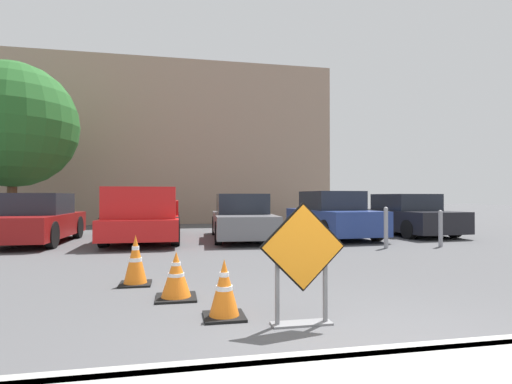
# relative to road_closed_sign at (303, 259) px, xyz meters

# --- Properties ---
(ground_plane) EXTENTS (96.00, 96.00, 0.00)m
(ground_plane) POSITION_rel_road_closed_sign_xyz_m (0.46, 8.89, -0.70)
(ground_plane) COLOR #4C4C4F
(curb_lip) EXTENTS (29.47, 0.20, 0.14)m
(curb_lip) POSITION_rel_road_closed_sign_xyz_m (0.46, -1.11, -0.63)
(curb_lip) COLOR #999993
(curb_lip) RESTS_ON ground_plane
(road_closed_sign) EXTENTS (0.94, 0.20, 1.31)m
(road_closed_sign) POSITION_rel_road_closed_sign_xyz_m (0.00, 0.00, 0.00)
(road_closed_sign) COLOR black
(road_closed_sign) RESTS_ON ground_plane
(traffic_cone_nearest) EXTENTS (0.46, 0.46, 0.66)m
(traffic_cone_nearest) POSITION_rel_road_closed_sign_xyz_m (-0.78, 0.44, -0.38)
(traffic_cone_nearest) COLOR black
(traffic_cone_nearest) RESTS_ON ground_plane
(traffic_cone_second) EXTENTS (0.53, 0.53, 0.63)m
(traffic_cone_second) POSITION_rel_road_closed_sign_xyz_m (-1.31, 1.40, -0.40)
(traffic_cone_second) COLOR black
(traffic_cone_second) RESTS_ON ground_plane
(traffic_cone_third) EXTENTS (0.47, 0.47, 0.77)m
(traffic_cone_third) POSITION_rel_road_closed_sign_xyz_m (-1.92, 2.37, -0.33)
(traffic_cone_third) COLOR black
(traffic_cone_third) RESTS_ON ground_plane
(parked_car_nearest) EXTENTS (1.85, 4.29, 1.46)m
(parked_car_nearest) POSITION_rel_road_closed_sign_xyz_m (-5.27, 8.60, -0.03)
(parked_car_nearest) COLOR maroon
(parked_car_nearest) RESTS_ON ground_plane
(pickup_truck) EXTENTS (2.14, 5.35, 1.62)m
(pickup_truck) POSITION_rel_road_closed_sign_xyz_m (-2.25, 8.51, 0.03)
(pickup_truck) COLOR red
(pickup_truck) RESTS_ON ground_plane
(parked_car_second) EXTENTS (2.05, 4.74, 1.45)m
(parked_car_second) POSITION_rel_road_closed_sign_xyz_m (0.77, 8.62, -0.04)
(parked_car_second) COLOR slate
(parked_car_second) RESTS_ON ground_plane
(parked_car_third) EXTENTS (2.08, 4.16, 1.54)m
(parked_car_third) POSITION_rel_road_closed_sign_xyz_m (3.78, 8.39, 0.00)
(parked_car_third) COLOR navy
(parked_car_third) RESTS_ON ground_plane
(parked_car_fourth) EXTENTS (2.15, 4.25, 1.45)m
(parked_car_fourth) POSITION_rel_road_closed_sign_xyz_m (6.80, 8.87, -0.04)
(parked_car_fourth) COLOR black
(parked_car_fourth) RESTS_ON ground_plane
(bollard_nearest) EXTENTS (0.12, 0.12, 1.09)m
(bollard_nearest) POSITION_rel_road_closed_sign_xyz_m (4.12, 5.57, -0.13)
(bollard_nearest) COLOR gray
(bollard_nearest) RESTS_ON ground_plane
(bollard_second) EXTENTS (0.12, 0.12, 0.99)m
(bollard_second) POSITION_rel_road_closed_sign_xyz_m (5.73, 5.57, -0.18)
(bollard_second) COLOR gray
(bollard_second) RESTS_ON ground_plane
(building_facade_backdrop) EXTENTS (17.42, 5.00, 8.21)m
(building_facade_backdrop) POSITION_rel_road_closed_sign_xyz_m (-1.98, 18.43, 3.40)
(building_facade_backdrop) COLOR gray
(building_facade_backdrop) RESTS_ON ground_plane
(street_tree_behind_lot) EXTENTS (4.48, 4.48, 6.18)m
(street_tree_behind_lot) POSITION_rel_road_closed_sign_xyz_m (-7.07, 11.70, 3.23)
(street_tree_behind_lot) COLOR #513823
(street_tree_behind_lot) RESTS_ON ground_plane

